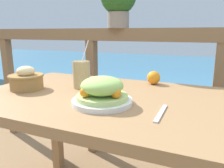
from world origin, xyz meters
name	(u,v)px	position (x,y,z in m)	size (l,w,h in m)	color
patio_table	(113,116)	(0.00, 0.00, 0.62)	(1.28, 0.75, 0.71)	#997047
railing_fence	(148,70)	(0.00, 0.64, 0.73)	(2.80, 0.08, 1.02)	brown
sea_backdrop	(182,78)	(0.00, 3.14, 0.19)	(12.00, 4.00, 0.39)	teal
salad_plate	(102,92)	(0.00, -0.11, 0.76)	(0.24, 0.24, 0.11)	silver
drink_glass	(81,75)	(-0.21, 0.08, 0.78)	(0.09, 0.09, 0.24)	tan
bread_basket	(26,79)	(-0.45, -0.05, 0.76)	(0.17, 0.17, 0.12)	olive
knife	(161,113)	(0.24, -0.13, 0.71)	(0.02, 0.18, 0.00)	silver
orange_near_basket	(154,78)	(0.11, 0.31, 0.75)	(0.07, 0.07, 0.07)	orange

